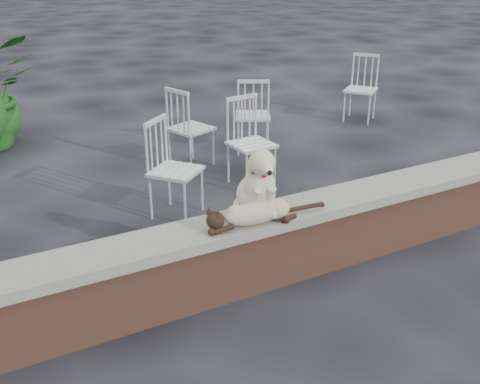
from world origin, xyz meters
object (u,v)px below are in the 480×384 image
cat (256,211)px  chair_b (252,143)px  chair_c (253,114)px  chair_e (191,127)px  chair_d (361,89)px  chair_a (176,169)px  dog (256,179)px

cat → chair_b: 2.11m
cat → chair_c: (1.56, 2.79, -0.20)m
chair_e → chair_d: (2.92, 0.53, 0.00)m
chair_e → chair_b: 0.89m
cat → chair_d: chair_d is taller
cat → chair_a: chair_a is taller
cat → chair_c: 3.20m
chair_e → dog: bearing=147.6°
chair_b → chair_c: bearing=55.3°
chair_b → chair_a: bearing=-166.1°
chair_e → chair_a: size_ratio=1.00×
chair_c → chair_a: 2.01m
chair_b → chair_e: bearing=108.1°
dog → chair_c: 3.05m
cat → chair_d: (3.59, 3.20, -0.20)m
chair_d → chair_a: bearing=-102.6°
cat → chair_b: (1.01, 1.84, -0.20)m
chair_b → cat: bearing=-122.9°
chair_c → chair_d: size_ratio=1.00×
chair_d → cat: bearing=-86.1°
dog → chair_e: dog is taller
cat → chair_c: size_ratio=1.19×
cat → chair_a: bearing=98.7°
chair_d → chair_c: bearing=-116.3°
chair_e → chair_c: same height
chair_a → chair_d: bearing=-14.2°
cat → chair_e: 2.75m
dog → chair_e: 2.61m
cat → chair_c: chair_c is taller
chair_e → chair_b: size_ratio=1.00×
chair_e → chair_d: same height
cat → chair_e: chair_e is taller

